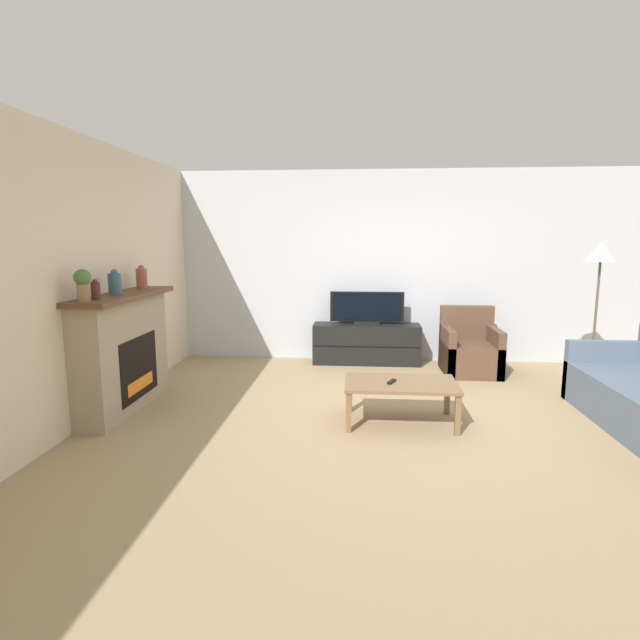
% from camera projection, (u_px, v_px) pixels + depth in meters
% --- Properties ---
extents(ground_plane, '(24.00, 24.00, 0.00)m').
position_uv_depth(ground_plane, '(395.00, 413.00, 5.03)').
color(ground_plane, '#9E8460').
extents(wall_back, '(12.00, 0.06, 2.70)m').
position_uv_depth(wall_back, '(386.00, 267.00, 7.12)').
color(wall_back, silver).
rests_on(wall_back, ground).
extents(wall_left, '(0.06, 12.00, 2.70)m').
position_uv_depth(wall_left, '(103.00, 278.00, 5.05)').
color(wall_left, beige).
rests_on(wall_left, ground).
extents(fireplace, '(0.44, 1.62, 1.20)m').
position_uv_depth(fireplace, '(123.00, 351.00, 5.11)').
color(fireplace, tan).
rests_on(fireplace, ground).
extents(mantel_vase_left, '(0.08, 0.08, 0.18)m').
position_uv_depth(mantel_vase_left, '(96.00, 290.00, 4.52)').
color(mantel_vase_left, '#512D23').
rests_on(mantel_vase_left, fireplace).
extents(mantel_vase_centre_left, '(0.13, 0.13, 0.25)m').
position_uv_depth(mantel_vase_centre_left, '(115.00, 283.00, 4.87)').
color(mantel_vase_centre_left, '#385670').
rests_on(mantel_vase_centre_left, fireplace).
extents(mantel_vase_right, '(0.12, 0.12, 0.26)m').
position_uv_depth(mantel_vase_right, '(142.00, 278.00, 5.47)').
color(mantel_vase_right, '#994C3D').
rests_on(mantel_vase_right, fireplace).
extents(potted_plant, '(0.15, 0.15, 0.28)m').
position_uv_depth(potted_plant, '(83.00, 283.00, 4.31)').
color(potted_plant, '#936B4C').
rests_on(potted_plant, fireplace).
extents(tv_stand, '(1.49, 0.41, 0.56)m').
position_uv_depth(tv_stand, '(366.00, 344.00, 7.04)').
color(tv_stand, black).
rests_on(tv_stand, ground).
extents(tv, '(1.03, 0.18, 0.46)m').
position_uv_depth(tv, '(367.00, 309.00, 6.96)').
color(tv, black).
rests_on(tv, tv_stand).
extents(armchair, '(0.70, 0.76, 0.85)m').
position_uv_depth(armchair, '(470.00, 351.00, 6.54)').
color(armchair, brown).
rests_on(armchair, ground).
extents(coffee_table, '(1.05, 0.63, 0.40)m').
position_uv_depth(coffee_table, '(401.00, 387.00, 4.73)').
color(coffee_table, brown).
rests_on(coffee_table, ground).
extents(remote, '(0.10, 0.15, 0.02)m').
position_uv_depth(remote, '(392.00, 382.00, 4.69)').
color(remote, black).
rests_on(remote, coffee_table).
extents(floor_lamp, '(0.38, 0.38, 1.71)m').
position_uv_depth(floor_lamp, '(601.00, 260.00, 5.67)').
color(floor_lamp, black).
rests_on(floor_lamp, ground).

